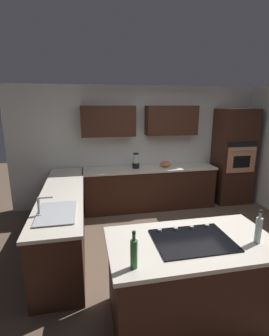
% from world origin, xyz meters
% --- Properties ---
extents(ground_plane, '(14.00, 14.00, 0.00)m').
position_xyz_m(ground_plane, '(0.00, 0.00, 0.00)').
color(ground_plane, brown).
extents(wall_back, '(6.00, 0.44, 2.60)m').
position_xyz_m(wall_back, '(0.06, -2.05, 1.43)').
color(wall_back, silver).
rests_on(wall_back, ground).
extents(lower_cabinets_back, '(2.80, 0.60, 0.86)m').
position_xyz_m(lower_cabinets_back, '(0.10, -1.72, 0.43)').
color(lower_cabinets_back, '#381E14').
rests_on(lower_cabinets_back, ground).
extents(countertop_back, '(2.84, 0.64, 0.04)m').
position_xyz_m(countertop_back, '(0.10, -1.72, 0.88)').
color(countertop_back, silver).
rests_on(countertop_back, lower_cabinets_back).
extents(lower_cabinets_side, '(0.60, 2.90, 0.86)m').
position_xyz_m(lower_cabinets_side, '(1.82, -0.55, 0.43)').
color(lower_cabinets_side, '#381E14').
rests_on(lower_cabinets_side, ground).
extents(countertop_side, '(0.64, 2.94, 0.04)m').
position_xyz_m(countertop_side, '(1.82, -0.55, 0.88)').
color(countertop_side, silver).
rests_on(countertop_side, lower_cabinets_side).
extents(island_base, '(1.60, 0.84, 0.86)m').
position_xyz_m(island_base, '(0.44, 1.23, 0.43)').
color(island_base, '#381E14').
rests_on(island_base, ground).
extents(island_top, '(1.68, 0.92, 0.04)m').
position_xyz_m(island_top, '(0.44, 1.23, 0.88)').
color(island_top, silver).
rests_on(island_top, island_base).
extents(wall_oven, '(0.80, 0.66, 2.12)m').
position_xyz_m(wall_oven, '(-1.85, -1.72, 1.06)').
color(wall_oven, '#381E14').
rests_on(wall_oven, ground).
extents(sink_unit, '(0.46, 0.70, 0.23)m').
position_xyz_m(sink_unit, '(1.83, 0.31, 0.92)').
color(sink_unit, '#515456').
rests_on(sink_unit, countertop_side).
extents(cooktop, '(0.76, 0.56, 0.03)m').
position_xyz_m(cooktop, '(0.44, 1.22, 0.91)').
color(cooktop, black).
rests_on(cooktop, island_top).
extents(blender, '(0.15, 0.15, 0.32)m').
position_xyz_m(blender, '(0.40, -1.75, 1.04)').
color(blender, black).
rests_on(blender, countertop_back).
extents(mixing_bowl, '(0.23, 0.23, 0.12)m').
position_xyz_m(mixing_bowl, '(-0.25, -1.75, 0.96)').
color(mixing_bowl, '#CC724C').
rests_on(mixing_bowl, countertop_back).
extents(oil_bottle, '(0.06, 0.06, 0.33)m').
position_xyz_m(oil_bottle, '(1.09, 1.52, 1.03)').
color(oil_bottle, '#336B38').
rests_on(oil_bottle, island_top).
extents(second_bottle, '(0.06, 0.06, 0.34)m').
position_xyz_m(second_bottle, '(-0.16, 1.38, 1.04)').
color(second_bottle, silver).
rests_on(second_bottle, island_top).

